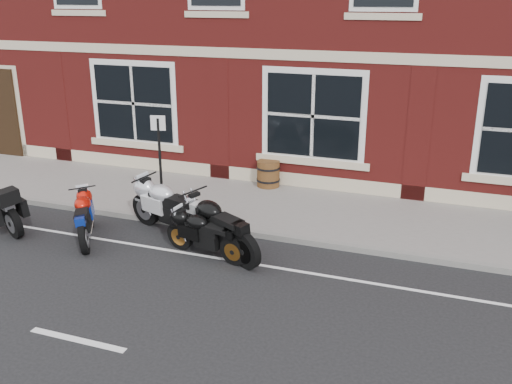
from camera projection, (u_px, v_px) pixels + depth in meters
The scene contains 9 objects.
ground at pixel (174, 256), 10.94m from camera, with size 80.00×80.00×0.00m, color black.
sidewalk at pixel (233, 203), 13.59m from camera, with size 30.00×3.00×0.12m, color slate.
kerb at pixel (205, 227), 12.19m from camera, with size 30.00×0.16×0.12m, color slate.
moto_sport_red at pixel (87, 216), 11.58m from camera, with size 1.13×1.71×0.87m.
moto_sport_black at pixel (205, 233), 10.81m from camera, with size 1.83×0.52×0.83m.
moto_sport_silver at pixel (171, 206), 11.84m from camera, with size 2.26×0.90×1.05m.
moto_naked_black at pixel (219, 224), 10.90m from camera, with size 2.10×1.26×1.04m.
barrel_planter at pixel (268, 174), 14.47m from camera, with size 0.60×0.60×0.67m.
parking_sign at pixel (160, 159), 12.21m from camera, with size 0.31×0.09×2.25m.
Camera 1 is at (4.88, -8.80, 4.74)m, focal length 40.00 mm.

